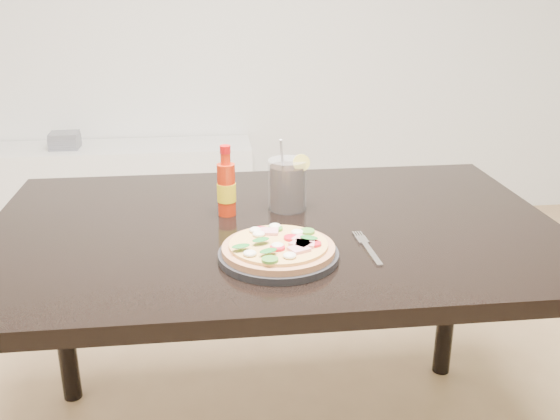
{
  "coord_description": "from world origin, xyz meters",
  "views": [
    {
      "loc": [
        -0.32,
        -1.17,
        1.32
      ],
      "look_at": [
        -0.17,
        0.14,
        0.83
      ],
      "focal_mm": 40.0,
      "sensor_mm": 36.0,
      "label": 1
    }
  ],
  "objects": [
    {
      "name": "plate",
      "position": [
        -0.18,
        0.05,
        0.76
      ],
      "size": [
        0.26,
        0.26,
        0.02
      ],
      "primitive_type": "cylinder",
      "color": "black",
      "rests_on": "dining_table"
    },
    {
      "name": "cd_stack",
      "position": [
        -1.05,
        2.05,
        0.54
      ],
      "size": [
        0.14,
        0.12,
        0.08
      ],
      "color": "slate",
      "rests_on": "media_console"
    },
    {
      "name": "hot_sauce_bottle",
      "position": [
        -0.28,
        0.33,
        0.82
      ],
      "size": [
        0.05,
        0.05,
        0.18
      ],
      "rotation": [
        0.0,
        0.0,
        -0.06
      ],
      "color": "red",
      "rests_on": "dining_table"
    },
    {
      "name": "fork",
      "position": [
        0.03,
        0.08,
        0.75
      ],
      "size": [
        0.03,
        0.19,
        0.0
      ],
      "rotation": [
        0.0,
        0.0,
        0.04
      ],
      "color": "silver",
      "rests_on": "dining_table"
    },
    {
      "name": "cola_cup",
      "position": [
        -0.12,
        0.36,
        0.81
      ],
      "size": [
        0.11,
        0.1,
        0.19
      ],
      "rotation": [
        0.0,
        0.0,
        -0.4
      ],
      "color": "black",
      "rests_on": "dining_table"
    },
    {
      "name": "media_console",
      "position": [
        -0.8,
        2.07,
        0.25
      ],
      "size": [
        1.4,
        0.34,
        0.5
      ],
      "primitive_type": "cube",
      "color": "white",
      "rests_on": "ground"
    },
    {
      "name": "dining_table",
      "position": [
        -0.17,
        0.26,
        0.67
      ],
      "size": [
        1.4,
        0.9,
        0.75
      ],
      "color": "black",
      "rests_on": "ground"
    },
    {
      "name": "pizza",
      "position": [
        -0.18,
        0.05,
        0.78
      ],
      "size": [
        0.24,
        0.24,
        0.03
      ],
      "color": "tan",
      "rests_on": "plate"
    }
  ]
}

